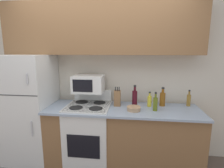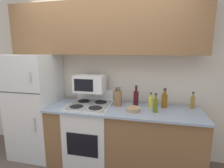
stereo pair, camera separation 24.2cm
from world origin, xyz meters
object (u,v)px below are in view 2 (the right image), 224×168
knife_block (118,98)px  bottle_vinegar (193,102)px  bowl (133,109)px  bottle_cooking_spray (151,102)px  refrigerator (36,106)px  bottle_olive_oil (155,105)px  microwave (90,83)px  stove (90,132)px  bottle_whiskey (164,100)px  bottle_wine_red (136,98)px

knife_block → bottle_vinegar: size_ratio=1.20×
bowl → bottle_vinegar: bearing=20.9°
knife_block → bottle_cooking_spray: size_ratio=1.31×
refrigerator → bottle_vinegar: size_ratio=6.83×
knife_block → bottle_olive_oil: (0.53, -0.15, -0.01)m
microwave → bowl: size_ratio=2.34×
stove → knife_block: size_ratio=3.73×
bottle_whiskey → bottle_wine_red: 0.41m
stove → microwave: size_ratio=2.40×
bottle_whiskey → bottle_olive_oil: bottle_whiskey is taller
bottle_cooking_spray → bottle_olive_oil: 0.19m
bottle_vinegar → stove: bearing=-171.5°
microwave → bowl: bearing=-18.3°
bowl → bottle_whiskey: size_ratio=0.69×
stove → bottle_wine_red: bottle_wine_red is taller
refrigerator → microwave: refrigerator is taller
bottle_cooking_spray → bottle_wine_red: bearing=163.1°
bottle_cooking_spray → bottle_olive_oil: size_ratio=0.85×
stove → bottle_whiskey: bottle_whiskey is taller
refrigerator → knife_block: size_ratio=5.68×
bottle_olive_oil → bottle_vinegar: (0.51, 0.27, -0.01)m
knife_block → bottle_wine_red: bearing=20.7°
stove → bottle_whiskey: bearing=9.1°
bottle_cooking_spray → bottle_olive_oil: bearing=-71.2°
bottle_whiskey → bottle_olive_oil: size_ratio=1.08×
stove → bottle_cooking_spray: bearing=8.0°
refrigerator → bottle_olive_oil: bearing=-2.8°
bowl → bottle_cooking_spray: bearing=43.1°
stove → refrigerator: bearing=177.9°
knife_block → microwave: bearing=174.3°
microwave → bottle_olive_oil: microwave is taller
microwave → bottle_olive_oil: 1.01m
bottle_whiskey → bottle_wine_red: bottle_wine_red is taller
knife_block → bottle_wine_red: (0.25, 0.10, 0.00)m
stove → knife_block: knife_block is taller
knife_block → bottle_vinegar: bearing=6.8°
bowl → bottle_whiskey: bottle_whiskey is taller
bottle_whiskey → bottle_olive_oil: (-0.13, -0.23, -0.01)m
refrigerator → bottle_vinegar: (2.40, 0.18, 0.17)m
bottle_whiskey → bottle_wine_red: size_ratio=0.93×
microwave → knife_block: (0.44, -0.04, -0.20)m
knife_block → bottle_olive_oil: size_ratio=1.11×
stove → bowl: stove is taller
microwave → bowl: microwave is taller
knife_block → bottle_whiskey: 0.67m
refrigerator → bottle_whiskey: 2.02m
stove → bottle_vinegar: bottle_vinegar is taller
bottle_whiskey → stove: bearing=-170.9°
knife_block → bottle_vinegar: 1.05m
stove → bowl: (0.66, -0.09, 0.45)m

